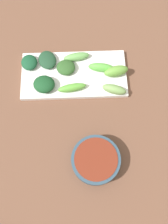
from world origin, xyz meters
The scene contains 12 objects.
tabletop centered at (0.00, 0.00, 0.01)m, with size 2.10×2.10×0.02m, color brown.
sauce_bowl centered at (-0.10, -0.04, 0.04)m, with size 0.12×0.12×0.04m.
serving_plate centered at (0.14, 0.01, 0.03)m, with size 0.14×0.29×0.01m, color white.
broccoli_leafy_0 centered at (0.15, 0.03, 0.04)m, with size 0.05×0.05×0.02m, color #2E5826.
broccoli_stalk_1 centered at (0.09, 0.01, 0.04)m, with size 0.02×0.08×0.02m, color #5FAB3D.
broccoli_stalk_2 centered at (0.08, -0.10, 0.04)m, with size 0.03×0.06×0.03m, color #79A258.
broccoli_leafy_3 centered at (0.10, 0.09, 0.05)m, with size 0.05×0.06×0.03m, color #184824.
broccoli_leafy_4 centered at (0.17, 0.13, 0.04)m, with size 0.05×0.04×0.02m, color #184C2D.
broccoli_stalk_5 centered at (0.13, -0.11, 0.05)m, with size 0.03×0.07×0.03m, color #69A33F.
broccoli_stalk_6 centered at (0.15, -0.07, 0.05)m, with size 0.02×0.07×0.03m, color #5DB645.
broccoli_leafy_7 centered at (0.18, 0.08, 0.04)m, with size 0.06×0.05×0.02m, color #1F452B.
broccoli_stalk_8 centered at (0.19, 0.00, 0.04)m, with size 0.02×0.07×0.02m, color #6BA956.
Camera 1 is at (-0.19, -0.01, 0.63)m, focal length 38.82 mm.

